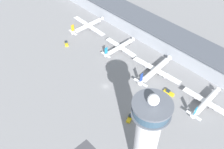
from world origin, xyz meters
name	(u,v)px	position (x,y,z in m)	size (l,w,h in m)	color
ground_plane	(106,86)	(0.00, 0.00, 0.00)	(1000.00, 1000.00, 0.00)	gray
terminal_building	(167,38)	(0.00, 70.00, 7.71)	(271.59, 25.00, 15.24)	#A3A8B2
control_tower	(147,135)	(57.16, -24.94, 29.11)	(17.57, 17.57, 57.16)	silver
airplane_gate_alpha	(88,26)	(-65.11, 37.78, 4.21)	(41.56, 36.00, 12.25)	white
airplane_gate_bravo	(120,47)	(-22.33, 36.78, 3.73)	(32.80, 33.08, 11.16)	white
airplane_gate_charlie	(156,70)	(16.26, 36.13, 4.09)	(41.69, 38.93, 12.97)	white
airplane_gate_delta	(206,102)	(59.19, 35.87, 4.17)	(34.78, 32.98, 12.24)	white
service_truck_catering	(169,93)	(35.71, 27.39, 1.10)	(8.02, 3.31, 3.16)	black
service_truck_fuel	(66,44)	(-60.38, 9.12, 1.01)	(6.72, 5.22, 2.90)	black
service_truck_baggage	(130,117)	(31.55, -7.65, 0.97)	(5.12, 8.06, 2.80)	black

